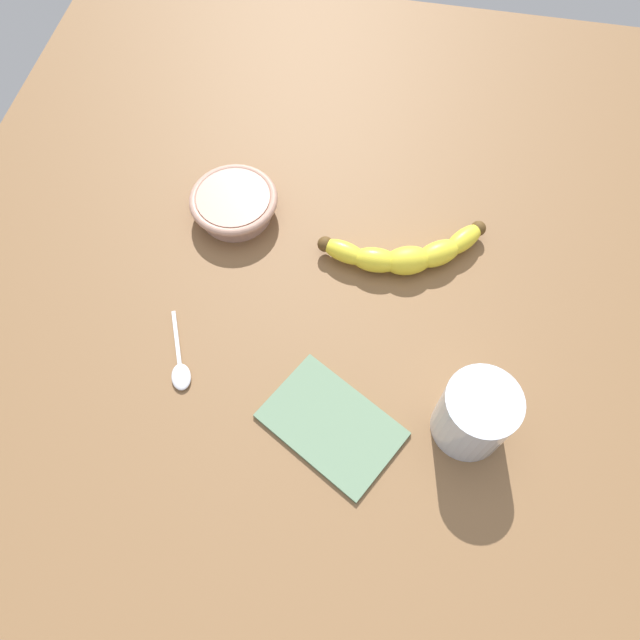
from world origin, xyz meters
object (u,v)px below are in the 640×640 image
ceramic_bowl (234,203)px  banana (406,254)px  smoothie_glass (474,415)px  teaspoon (181,372)px

ceramic_bowl → banana: bearing=-8.7°
smoothie_glass → teaspoon: bearing=179.3°
smoothie_glass → banana: bearing=114.4°
banana → teaspoon: size_ratio=2.09×
banana → smoothie_glass: bearing=-83.0°
smoothie_glass → teaspoon: (-35.53, 0.44, -4.18)cm
smoothie_glass → teaspoon: size_ratio=0.87×
banana → ceramic_bowl: banana is taller
banana → teaspoon: 33.45cm
ceramic_bowl → smoothie_glass: bearing=-36.5°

